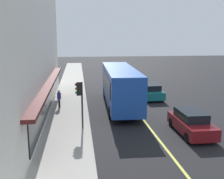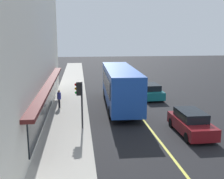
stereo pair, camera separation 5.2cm
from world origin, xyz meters
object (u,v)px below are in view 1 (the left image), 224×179
Objects in this scene: car_teal at (150,91)px; pedestrian_waiting at (59,97)px; bus at (120,85)px; car_maroon at (191,123)px; traffic_light at (80,94)px.

car_teal is 2.80× the size of pedestrian_waiting.
bus reaches higher than car_maroon.
bus is 5.46m from pedestrian_waiting.
pedestrian_waiting is (-3.01, 8.93, 0.33)m from car_teal.
pedestrian_waiting is at bearing 51.47° from car_maroon.
pedestrian_waiting is at bearing 108.64° from car_teal.
bus reaches higher than car_teal.
car_teal is at bearing -71.36° from pedestrian_waiting.
pedestrian_waiting is at bearing 17.35° from traffic_light.
bus reaches higher than pedestrian_waiting.
car_teal is 9.43m from pedestrian_waiting.
traffic_light is 7.56m from car_maroon.
bus is 3.50× the size of traffic_light.
car_teal is (8.62, -7.17, -1.79)m from traffic_light.
car_teal is 10.13m from car_maroon.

